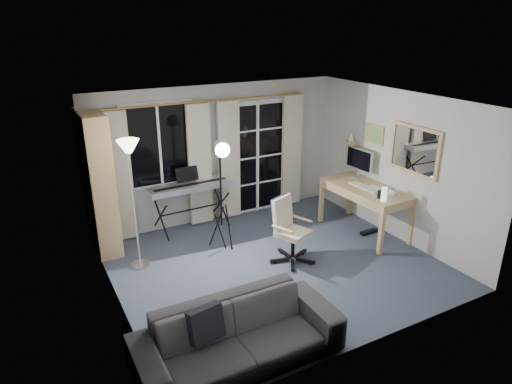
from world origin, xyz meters
TOP-DOWN VIEW (x-y plane):
  - floor at (0.00, 0.00)m, footprint 4.50×4.00m
  - window at (-1.05, 1.97)m, footprint 1.20×0.08m
  - french_door at (0.75, 1.97)m, footprint 1.32×0.09m
  - curtains at (-0.14, 1.88)m, footprint 3.60×0.07m
  - bookshelf at (-2.13, 1.78)m, footprint 0.36×1.01m
  - torchiere_lamp at (-1.77, 0.94)m, footprint 0.33×0.33m
  - keyboard_piano at (-0.66, 1.70)m, footprint 1.44×0.73m
  - studio_light at (-0.47, 0.81)m, footprint 0.33×0.36m
  - office_chair at (0.24, 0.08)m, footprint 0.68×0.66m
  - desk at (1.88, 0.25)m, footprint 0.84×1.57m
  - monitor at (2.08, 0.70)m, footprint 0.20×0.59m
  - desk_clutter at (1.82, 0.00)m, footprint 0.46×0.94m
  - mug at (1.98, -0.25)m, footprint 0.14×0.11m
  - wall_mirror at (2.22, -0.35)m, footprint 0.04×0.94m
  - framed_print at (2.23, 0.55)m, footprint 0.03×0.42m
  - wall_shelf at (2.16, 1.05)m, footprint 0.16×0.30m
  - sofa at (-1.38, -1.55)m, footprint 2.19×0.65m

SIDE VIEW (x-z plane):
  - floor at x=0.00m, z-range -0.02..0.00m
  - sofa at x=-1.38m, z-range 0.00..0.85m
  - office_chair at x=0.24m, z-range 0.09..1.07m
  - desk_clutter at x=1.82m, z-range 0.12..1.16m
  - desk at x=1.88m, z-range 0.31..1.13m
  - keyboard_piano at x=-0.66m, z-range 0.27..1.30m
  - mug at x=1.98m, z-range 0.82..0.96m
  - french_door at x=0.75m, z-range -0.03..2.08m
  - bookshelf at x=-2.13m, z-range -0.06..2.12m
  - curtains at x=-0.14m, z-range 0.03..2.16m
  - monitor at x=2.08m, z-range 0.87..1.39m
  - wall_shelf at x=2.16m, z-range 1.32..1.50m
  - studio_light at x=-0.47m, z-range 0.54..2.34m
  - window at x=-1.05m, z-range 0.80..2.20m
  - torchiere_lamp at x=-1.77m, z-range 0.58..2.49m
  - wall_mirror at x=2.22m, z-range 1.18..1.92m
  - framed_print at x=2.23m, z-range 1.44..1.76m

